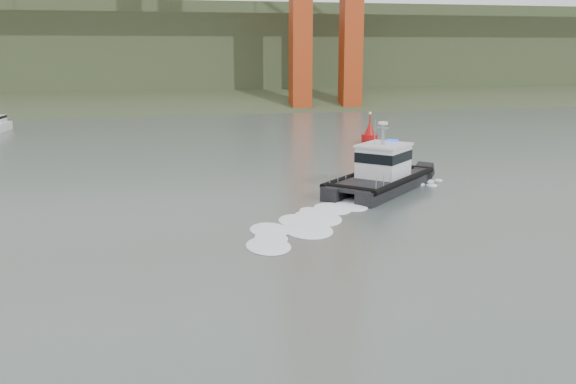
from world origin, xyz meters
name	(u,v)px	position (x,y,z in m)	size (l,w,h in m)	color
ground	(324,304)	(0.00, 0.00, 0.00)	(400.00, 400.00, 0.00)	#46534F
headlands	(166,59)	(0.00, 125.50, 7.05)	(500.00, 105.36, 27.12)	#314225
patrol_boat	(381,173)	(9.22, 18.06, 1.18)	(9.49, 9.30, 4.73)	black
nav_buoy	(370,135)	(16.04, 38.86, 0.88)	(1.60, 1.60, 3.34)	#A30B0C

